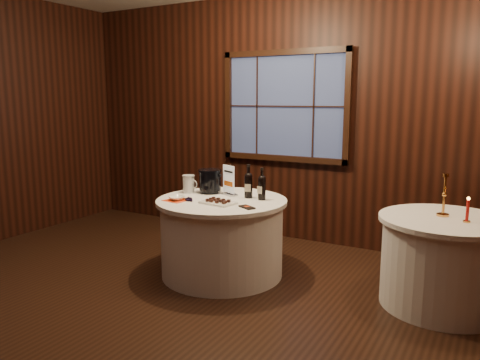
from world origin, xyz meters
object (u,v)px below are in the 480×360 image
Objects in this scene: ice_bucket at (210,181)px; brass_candlestick at (444,201)px; grape_bunch at (190,199)px; port_bottle_right at (262,186)px; main_table at (222,237)px; sign_stand at (229,185)px; chocolate_plate at (218,202)px; red_candle at (467,212)px; glass_pitcher at (189,184)px; chocolate_box at (247,207)px; side_table at (443,262)px; port_bottle_left at (248,183)px; cracker_bowl at (177,198)px.

brass_candlestick reaches higher than ice_bucket.
grape_bunch is at bearing -165.34° from brass_candlestick.
brass_candlestick is at bearing 14.66° from grape_bunch.
main_table is at bearing -145.39° from port_bottle_right.
chocolate_plate is (0.11, -0.39, -0.09)m from sign_stand.
main_table is 6.18× the size of red_candle.
sign_stand is 1.70× the size of glass_pitcher.
grape_bunch is at bearing -150.64° from chocolate_box.
red_candle is at bearing 11.31° from chocolate_plate.
main_table is at bearing -171.47° from side_table.
port_bottle_left is at bearing -174.56° from brass_candlestick.
port_bottle_right is at bearing -175.60° from side_table.
glass_pitcher reaches higher than main_table.
glass_pitcher is (-0.20, -0.10, -0.04)m from ice_bucket.
side_table is 6.65× the size of chocolate_box.
grape_bunch is at bearing 19.24° from cracker_bowl.
port_bottle_left reaches higher than sign_stand.
port_bottle_right is 0.62m from ice_bucket.
main_table is at bearing -37.04° from ice_bucket.
side_table is 2.52m from glass_pitcher.
brass_candlestick is at bearing 14.92° from cracker_bowl.
sign_stand is 2.00m from brass_candlestick.
red_candle reaches higher than chocolate_plate.
chocolate_box is 0.87× the size of glass_pitcher.
port_bottle_right is at bearing -178.23° from red_candle.
grape_bunch reaches higher than chocolate_box.
chocolate_plate is at bearing -163.95° from brass_candlestick.
port_bottle_right is at bearing 20.35° from sign_stand.
grape_bunch is 2.26m from brass_candlestick.
grape_bunch is at bearing -169.40° from red_candle.
port_bottle_left is (0.23, -0.02, 0.04)m from sign_stand.
brass_candlestick is (1.61, 0.18, -0.01)m from port_bottle_right.
ice_bucket reaches higher than red_candle.
red_candle is at bearing 1.93° from glass_pitcher.
port_bottle_right reaches higher than grape_bunch.
sign_stand reaches higher than red_candle.
chocolate_plate reaches higher than cracker_bowl.
main_table is 8.34× the size of grape_bunch.
side_table is 1.73m from chocolate_box.
port_bottle_right reaches higher than main_table.
port_bottle_right reaches higher than cracker_bowl.
red_candle reaches higher than glass_pitcher.
glass_pitcher is (-0.66, -0.09, -0.05)m from port_bottle_left.
grape_bunch is at bearing -84.23° from ice_bucket.
port_bottle_right reaches higher than side_table.
main_table is at bearing 112.52° from chocolate_plate.
main_table is 6.86× the size of glass_pitcher.
sign_stand is 0.39m from port_bottle_right.
main_table is 4.04× the size of sign_stand.
side_table is at bearing 13.07° from grape_bunch.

